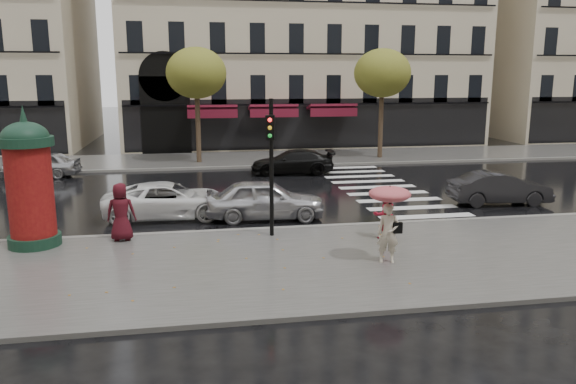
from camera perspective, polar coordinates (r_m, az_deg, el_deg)
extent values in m
plane|color=black|center=(15.82, -0.44, -6.96)|extent=(160.00, 160.00, 0.00)
cube|color=#474744|center=(15.34, -0.13, -7.34)|extent=(90.00, 7.00, 0.12)
cube|color=#474744|center=(34.24, -5.69, 3.31)|extent=(90.00, 6.00, 0.12)
cube|color=slate|center=(18.64, -1.96, -3.83)|extent=(90.00, 0.25, 0.14)
cube|color=slate|center=(31.28, -5.27, 2.53)|extent=(90.00, 0.25, 0.14)
cube|color=silver|center=(26.30, 9.06, 0.52)|extent=(3.60, 11.75, 0.01)
cube|color=#B7A88C|center=(45.83, 0.83, 17.97)|extent=(26.00, 14.00, 20.00)
cylinder|color=#38281C|center=(32.88, -9.15, 7.32)|extent=(0.28, 0.28, 5.20)
ellipsoid|color=#5B641F|center=(32.78, -9.30, 11.86)|extent=(3.40, 3.40, 2.89)
cylinder|color=#38281C|center=(34.81, 9.43, 7.56)|extent=(0.28, 0.28, 5.20)
ellipsoid|color=#5B641F|center=(34.72, 9.57, 11.84)|extent=(3.40, 3.40, 2.89)
imported|color=beige|center=(15.32, 10.15, -4.15)|extent=(0.67, 0.52, 1.62)
cylinder|color=black|center=(15.18, 10.22, -2.19)|extent=(0.02, 0.02, 1.02)
ellipsoid|color=#B52249|center=(15.06, 10.29, -0.20)|extent=(1.12, 1.12, 0.39)
cone|color=black|center=(15.02, 10.33, 0.64)|extent=(0.04, 0.04, 0.09)
cube|color=black|center=(15.30, 11.09, -3.58)|extent=(0.24, 0.11, 0.30)
imported|color=#A41428|center=(17.55, 9.78, -2.29)|extent=(0.78, 0.63, 1.50)
imported|color=#420D15|center=(17.79, -16.61, -1.94)|extent=(0.89, 0.60, 1.79)
cylinder|color=#133122|center=(18.35, -24.31, -4.46)|extent=(1.50, 1.50, 0.32)
cylinder|color=maroon|center=(18.02, -24.72, 0.12)|extent=(1.28, 1.28, 2.67)
cylinder|color=#133122|center=(17.81, -25.12, 4.67)|extent=(1.54, 1.54, 0.27)
ellipsoid|color=#133122|center=(17.80, -25.15, 5.01)|extent=(1.33, 1.33, 0.93)
cone|color=#133122|center=(17.74, -25.34, 7.24)|extent=(0.21, 0.21, 0.48)
cylinder|color=black|center=(17.33, -1.69, 2.40)|extent=(0.13, 0.13, 4.28)
cube|color=black|center=(16.94, -1.81, 6.56)|extent=(0.31, 0.26, 0.75)
imported|color=#BBBBC0|center=(20.10, -2.34, -0.75)|extent=(4.37, 2.03, 1.45)
imported|color=black|center=(23.99, 20.71, 0.37)|extent=(4.06, 1.72, 1.30)
imported|color=white|center=(20.72, -12.01, -0.84)|extent=(4.69, 2.23, 1.29)
imported|color=black|center=(29.36, 0.43, 3.07)|extent=(4.44, 2.07, 1.25)
imported|color=#ABACB0|center=(31.04, -23.84, 2.58)|extent=(3.97, 1.91, 1.31)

